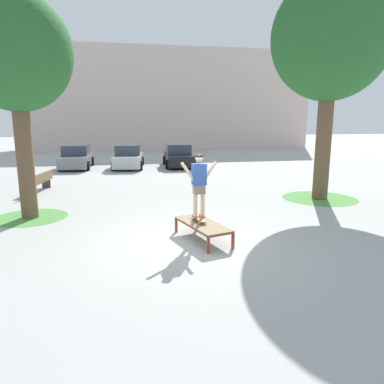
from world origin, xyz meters
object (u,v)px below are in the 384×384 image
skate_box (203,225)px  tree_near_left (15,54)px  skateboard (199,218)px  tree_near_right (331,39)px  car_grey (76,157)px  car_silver (128,157)px  skater (199,182)px  car_black (178,156)px  park_bench (39,182)px

skate_box → tree_near_left: (-5.05, 3.22, 4.63)m
skateboard → tree_near_right: tree_near_right is taller
skate_box → car_grey: car_grey is taller
skateboard → car_silver: car_silver is taller
skateboard → skater: 0.99m
car_silver → car_black: 3.33m
skater → tree_near_right: bearing=33.8°
skate_box → tree_near_left: size_ratio=0.30×
skateboard → tree_near_right: bearing=33.8°
car_silver → park_bench: bearing=-118.3°
tree_near_right → car_black: 12.94m
skate_box → skater: skater is taller
tree_near_left → car_black: size_ratio=1.61×
skater → park_bench: 9.38m
skate_box → park_bench: (-5.67, 7.64, 0.03)m
tree_near_left → car_grey: tree_near_left is taller
skateboard → tree_near_right: 8.91m
tree_near_left → skate_box: bearing=-32.6°
car_black → park_bench: (-7.33, -7.49, -0.24)m
skateboard → tree_near_left: 7.37m
skateboard → car_grey: size_ratio=0.19×
skater → tree_near_right: 8.33m
tree_near_left → car_black: tree_near_left is taller
tree_near_left → skater: bearing=-31.2°
skateboard → car_black: bearing=83.4°
tree_near_left → car_silver: 13.05m
tree_near_left → tree_near_right: (10.79, 0.87, 1.01)m
skate_box → car_black: 15.22m
skateboard → car_silver: 14.94m
tree_near_left → car_silver: bearing=74.1°
car_black → park_bench: size_ratio=1.75×
tree_near_right → car_black: tree_near_right is taller
skater → skate_box: bearing=-73.8°
skateboard → car_grey: (-4.95, 15.33, 0.15)m
skater → park_bench: bearing=127.1°
skate_box → skateboard: size_ratio=2.50×
tree_near_left → park_bench: 6.40m
skateboard → tree_near_right: (5.81, 3.89, 5.52)m
tree_near_right → car_black: bearing=110.3°
tree_near_left → car_grey: (0.04, 12.31, -4.36)m
skate_box → car_silver: bearing=96.3°
skate_box → skater: bearing=106.2°
car_black → tree_near_right: bearing=-69.7°
car_silver → park_bench: (-4.00, -7.42, -0.24)m
car_grey → park_bench: bearing=-94.8°
skateboard → car_black: (1.72, 14.92, 0.15)m
tree_near_right → car_silver: bearing=124.1°
car_grey → tree_near_right: bearing=-46.8°
car_black → car_silver: bearing=-178.8°
skate_box → park_bench: 9.51m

